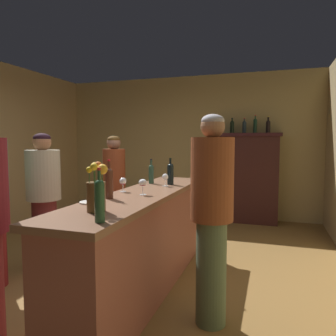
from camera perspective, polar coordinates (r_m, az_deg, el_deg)
name	(u,v)px	position (r m, az deg, el deg)	size (l,w,h in m)	color
floor	(110,278)	(3.69, -10.28, -18.79)	(8.29, 8.29, 0.00)	brown
wall_back	(187,146)	(6.43, 3.42, 3.86)	(5.16, 0.12, 2.74)	tan
bar_counter	(143,242)	(3.20, -4.52, -13.03)	(0.57, 2.69, 0.98)	brown
display_cabinet	(249,176)	(5.97, 14.20, -1.40)	(1.12, 0.42, 1.62)	#351816
wine_bottle_rose	(170,173)	(3.63, 0.43, -0.86)	(0.07, 0.07, 0.30)	black
wine_bottle_riesling	(151,173)	(3.72, -3.02, -0.89)	(0.06, 0.06, 0.29)	#274735
wine_bottle_malbec	(109,182)	(2.78, -10.46, -2.43)	(0.06, 0.06, 0.34)	#4C2719
wine_bottle_merlot	(100,199)	(1.98, -12.13, -5.38)	(0.06, 0.06, 0.33)	#274E2F
wine_glass_front	(165,177)	(3.50, -0.49, -1.70)	(0.07, 0.07, 0.14)	white
wine_glass_mid	(143,183)	(2.94, -4.53, -2.77)	(0.08, 0.08, 0.15)	white
wine_glass_rear	(123,182)	(3.14, -8.05, -2.50)	(0.07, 0.07, 0.14)	white
flower_arrangement	(96,191)	(2.28, -12.66, -4.06)	(0.15, 0.14, 0.35)	#553C1B
cheese_plate	(90,202)	(2.63, -13.74, -5.97)	(0.17, 0.17, 0.01)	white
display_bottle_left	(232,126)	(5.97, 11.37, 7.31)	(0.08, 0.08, 0.28)	black
display_bottle_midleft	(244,126)	(5.95, 13.48, 7.26)	(0.07, 0.07, 0.27)	#212E35
display_bottle_center	(255,125)	(5.94, 15.30, 7.44)	(0.06, 0.06, 0.32)	#173524
display_bottle_midright	(268,126)	(5.93, 17.46, 7.22)	(0.08, 0.08, 0.29)	black
patron_redhead	(44,195)	(3.95, -21.31, -4.57)	(0.38, 0.38, 1.57)	maroon
patron_in_navy	(114,185)	(4.59, -9.56, -2.94)	(0.32, 0.32, 1.55)	#2B3027
bartender	(212,211)	(2.56, 7.83, -7.55)	(0.34, 0.34, 1.68)	#4C5E42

